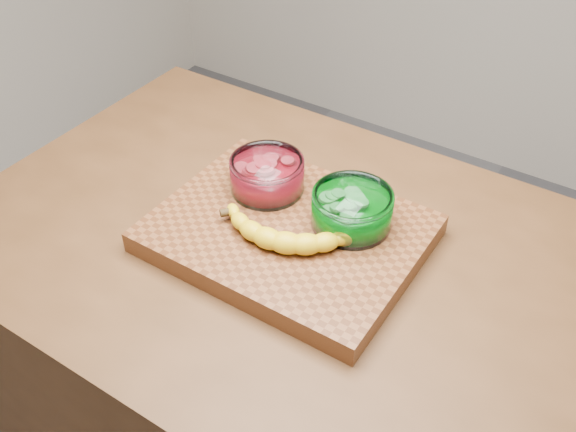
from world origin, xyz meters
The scene contains 5 objects.
counter centered at (0.00, 0.00, 0.45)m, with size 1.20×0.80×0.90m, color #4F2F17.
cutting_board centered at (0.00, 0.00, 0.92)m, with size 0.45×0.35×0.04m, color brown.
bowl_red centered at (-0.09, 0.06, 0.97)m, with size 0.14×0.14×0.06m.
bowl_green centered at (0.09, 0.06, 0.97)m, with size 0.14×0.14×0.06m.
banana centered at (0.01, -0.01, 0.96)m, with size 0.26×0.16×0.04m, color gold, non-canonical shape.
Camera 1 is at (0.45, -0.70, 1.67)m, focal length 40.00 mm.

